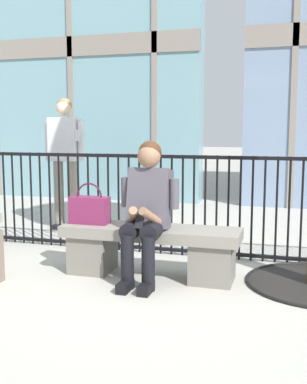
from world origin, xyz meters
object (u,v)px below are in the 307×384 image
(stone_bench, at_px, (150,246))
(bystander_at_railing, at_px, (65,153))
(handbag_on_bench, at_px, (90,209))
(seated_person_with_phone, at_px, (147,207))

(stone_bench, relative_size, bystander_at_railing, 0.94)
(stone_bench, bearing_deg, handbag_on_bench, -179.01)
(stone_bench, distance_m, bystander_at_railing, 2.46)
(handbag_on_bench, relative_size, bystander_at_railing, 0.22)
(handbag_on_bench, bearing_deg, seated_person_with_phone, -11.44)
(handbag_on_bench, height_order, bystander_at_railing, bystander_at_railing)
(seated_person_with_phone, xyz_separation_m, bystander_at_railing, (-1.67, 1.78, 0.35))
(seated_person_with_phone, bearing_deg, bystander_at_railing, 133.21)
(bystander_at_railing, bearing_deg, handbag_on_bench, -56.83)
(stone_bench, relative_size, handbag_on_bench, 4.24)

